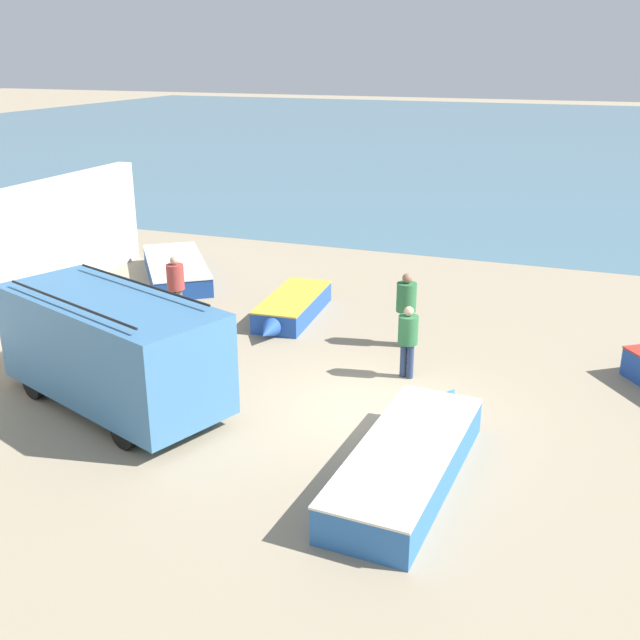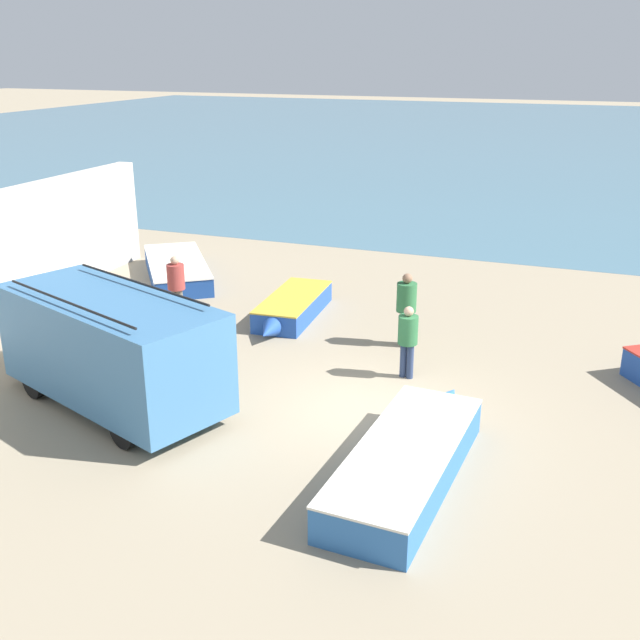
{
  "view_description": "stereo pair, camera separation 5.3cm",
  "coord_description": "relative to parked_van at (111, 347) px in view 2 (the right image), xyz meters",
  "views": [
    {
      "loc": [
        3.76,
        -12.83,
        6.77
      ],
      "look_at": [
        -1.81,
        2.03,
        1.0
      ],
      "focal_mm": 42.0,
      "sensor_mm": 36.0,
      "label": 1
    },
    {
      "loc": [
        3.81,
        -12.81,
        6.77
      ],
      "look_at": [
        -1.81,
        2.03,
        1.0
      ],
      "focal_mm": 42.0,
      "sensor_mm": 36.0,
      "label": 2
    }
  ],
  "objects": [
    {
      "name": "parked_van",
      "position": [
        0.0,
        0.0,
        0.0
      ],
      "size": [
        5.5,
        3.68,
        2.4
      ],
      "rotation": [
        0.0,
        0.0,
        2.78
      ],
      "color": "teal",
      "rests_on": "ground_plane"
    },
    {
      "name": "fisherman_0",
      "position": [
        5.14,
        3.36,
        -0.27
      ],
      "size": [
        0.43,
        0.43,
        1.63
      ],
      "rotation": [
        0.0,
        0.0,
        4.51
      ],
      "color": "navy",
      "rests_on": "ground_plane"
    },
    {
      "name": "fishing_rowboat_3",
      "position": [
        6.19,
        -0.53,
        -0.92
      ],
      "size": [
        1.77,
        5.47,
        0.66
      ],
      "rotation": [
        0.0,
        0.0,
        1.51
      ],
      "color": "#2D66AD",
      "rests_on": "ground_plane"
    },
    {
      "name": "fisherman_1",
      "position": [
        -1.46,
        4.85,
        -0.21
      ],
      "size": [
        0.45,
        0.45,
        1.73
      ],
      "rotation": [
        0.0,
        0.0,
        1.51
      ],
      "color": "#5B564C",
      "rests_on": "ground_plane"
    },
    {
      "name": "ground_plane",
      "position": [
        4.86,
        1.52,
        -1.25
      ],
      "size": [
        200.0,
        200.0,
        0.0
      ],
      "primitive_type": "plane",
      "color": "gray"
    },
    {
      "name": "sea_water",
      "position": [
        4.86,
        53.52,
        -1.24
      ],
      "size": [
        120.0,
        80.0,
        0.01
      ],
      "primitive_type": "cube",
      "color": "#477084",
      "rests_on": "ground_plane"
    },
    {
      "name": "fishing_rowboat_1",
      "position": [
        1.32,
        6.02,
        -0.96
      ],
      "size": [
        1.46,
        3.97,
        0.57
      ],
      "rotation": [
        0.0,
        0.0,
        4.78
      ],
      "color": "#234CA3",
      "rests_on": "ground_plane"
    },
    {
      "name": "fishing_rowboat_2",
      "position": [
        -3.53,
        8.22,
        -0.95
      ],
      "size": [
        4.14,
        5.04,
        0.59
      ],
      "rotation": [
        0.0,
        0.0,
        2.21
      ],
      "color": "navy",
      "rests_on": "ground_plane"
    },
    {
      "name": "fisherman_2",
      "position": [
        4.64,
        5.17,
        -0.17
      ],
      "size": [
        0.48,
        0.48,
        1.81
      ],
      "rotation": [
        0.0,
        0.0,
        0.63
      ],
      "color": "#5B564C",
      "rests_on": "ground_plane"
    }
  ]
}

